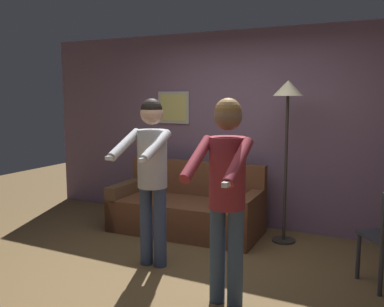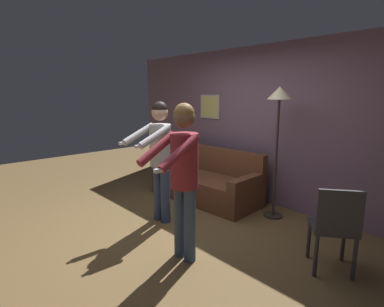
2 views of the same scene
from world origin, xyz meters
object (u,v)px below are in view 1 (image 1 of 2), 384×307
at_px(couch, 187,210).
at_px(person_standing_right, 226,182).
at_px(person_standing_left, 151,166).
at_px(torchiere_lamp, 288,106).

bearing_deg(couch, person_standing_right, -52.95).
height_order(couch, person_standing_left, person_standing_left).
relative_size(couch, person_standing_left, 1.13).
bearing_deg(torchiere_lamp, couch, -171.46).
bearing_deg(torchiere_lamp, person_standing_left, -126.92).
distance_m(couch, person_standing_left, 1.41).
xyz_separation_m(torchiere_lamp, person_standing_right, (-0.03, -1.77, -0.57)).
xyz_separation_m(couch, person_standing_right, (1.20, -1.59, 0.77)).
xyz_separation_m(couch, torchiere_lamp, (1.22, 0.18, 1.34)).
xyz_separation_m(torchiere_lamp, person_standing_left, (-1.01, -1.35, -0.57)).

